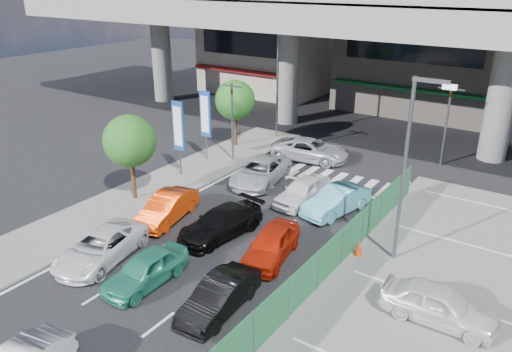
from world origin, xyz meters
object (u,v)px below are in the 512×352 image
Objects in this scene: tree_near at (130,141)px; hatch_black_mid_right at (220,296)px; tree_far at (235,100)px; crossing_wagon_silver at (310,150)px; taxi_orange_left at (167,208)px; sedan_black_mid at (221,223)px; sedan_white_front_mid at (303,191)px; street_lamp_left at (280,75)px; parked_sedan_white at (439,304)px; kei_truck_front_right at (337,201)px; taxi_orange_right at (271,244)px; signboard_near at (178,128)px; traffic_cone at (358,248)px; traffic_light_left at (232,103)px; taxi_teal_mid at (146,269)px; sedan_white_mid_left at (101,247)px; signboard_far at (205,116)px; traffic_light_right at (449,106)px; street_lamp_right at (410,157)px; wagon_silver_front_left at (260,172)px.

tree_near reaches higher than hatch_black_mid_right.
tree_far is 6.39m from crossing_wagon_silver.
tree_far is 1.15× the size of taxi_orange_left.
sedan_white_front_mid reaches higher than sedan_black_mid.
sedan_white_front_mid is (7.18, -9.17, -4.08)m from street_lamp_left.
tree_near is 17.01m from parked_sedan_white.
crossing_wagon_silver reaches higher than kei_truck_front_right.
signboard_near is at bearing 141.57° from taxi_orange_right.
traffic_cone is (13.40, -9.17, -2.97)m from tree_far.
sedan_white_front_mid is at bearing 38.77° from taxi_orange_left.
traffic_light_left is 10.78m from sedan_black_mid.
tree_near is 9.61m from sedan_white_front_mid.
taxi_orange_right is (3.09, 4.46, 0.02)m from taxi_teal_mid.
signboard_near is 1.12× the size of taxi_orange_left.
sedan_white_mid_left is at bearing -68.15° from signboard_near.
taxi_orange_left is at bearing -167.13° from traffic_cone.
tree_near is 1.22× the size of taxi_teal_mid.
tree_far is (-0.20, 3.51, 0.32)m from signboard_far.
tree_near is at bearing -173.98° from traffic_cone.
sedan_black_mid is (-3.48, 4.56, 0.02)m from hatch_black_mid_right.
traffic_light_right reaches higher than tree_near.
signboard_near is 4.01m from tree_near.
sedan_black_mid is (5.77, -14.58, -4.10)m from street_lamp_left.
sedan_black_mid is at bearing -56.82° from tree_far.
street_lamp_left reaches higher than taxi_teal_mid.
tree_far is at bearing 95.27° from signboard_near.
street_lamp_left is 19.88m from sedan_white_mid_left.
signboard_far is at bearing 96.81° from sedan_white_mid_left.
street_lamp_right reaches higher than taxi_orange_left.
street_lamp_left reaches higher than tree_near.
taxi_orange_left is at bearing -74.67° from traffic_light_left.
street_lamp_right is at bearing -7.90° from signboard_near.
taxi_orange_left reaches higher than traffic_cone.
parked_sedan_white is 4.92m from traffic_cone.
street_lamp_left is 1.67× the size of tree_near.
sedan_white_mid_left is at bearing -144.13° from traffic_cone.
wagon_silver_front_left is at bearing -65.33° from street_lamp_left.
crossing_wagon_silver is at bearing -34.98° from street_lamp_left.
traffic_light_left is 1.24× the size of kei_truck_front_right.
signboard_near is at bearing -171.44° from sedan_white_front_mid.
signboard_far is 14.45m from taxi_teal_mid.
taxi_orange_right is 7.26m from parked_sedan_white.
taxi_orange_right is at bearing 91.83° from hatch_black_mid_right.
sedan_black_mid is 1.10× the size of kei_truck_front_right.
signboard_far is 10.62m from sedan_black_mid.
traffic_light_right is 1.24× the size of taxi_orange_left.
tree_far is at bearing 122.62° from traffic_light_left.
crossing_wagon_silver is (-1.43, 16.40, 0.04)m from taxi_teal_mid.
taxi_orange_right is (10.31, -11.45, -2.70)m from tree_far.
signboard_far is at bearing 104.24° from taxi_orange_left.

